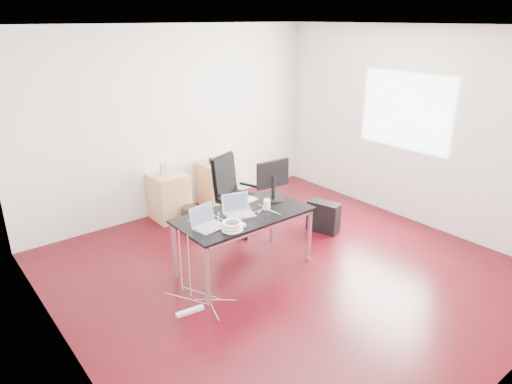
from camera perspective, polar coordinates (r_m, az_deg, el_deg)
room_shell at (r=5.11m, az=4.18°, el=4.16°), size 5.00×5.00×5.00m
desk at (r=5.36m, az=-1.52°, el=-3.26°), size 1.60×0.80×0.73m
office_chair at (r=6.40m, az=-2.89°, el=0.19°), size 0.61×0.63×1.08m
filing_cabinet_left at (r=6.99m, az=-10.78°, el=-0.56°), size 0.50×0.50×0.70m
filing_cabinet_right at (r=7.41m, az=-4.81°, el=1.00°), size 0.50×0.50×0.70m
pc_tower at (r=6.57m, az=8.43°, el=-3.08°), size 0.32×0.49×0.44m
wastebasket at (r=6.80m, az=-8.24°, el=-2.96°), size 0.29×0.29×0.28m
power_strip at (r=4.96m, az=-8.24°, el=-14.52°), size 0.31×0.10×0.04m
laptop_left at (r=5.01m, az=-6.12°, el=-3.80°), size 0.36×0.30×0.23m
laptop_right at (r=5.30m, az=-2.22°, el=-2.25°), size 0.38×0.33×0.23m
monitor at (r=5.65m, az=2.11°, el=1.72°), size 0.45×0.26×0.51m
keyboard at (r=5.62m, az=-1.77°, el=-1.34°), size 0.46×0.21×0.02m
cup_white at (r=5.44m, az=1.35°, el=-1.58°), size 0.11×0.11×0.12m
cup_brown at (r=5.54m, az=1.44°, el=-1.27°), size 0.08×0.08×0.10m
cable_coil at (r=4.91m, az=-3.01°, el=-4.31°), size 0.24×0.24×0.11m
power_adapter at (r=5.02m, az=-1.73°, el=-4.16°), size 0.08×0.08×0.03m
speaker at (r=6.81m, az=-11.47°, el=2.75°), size 0.10×0.09×0.18m
navy_garment at (r=7.25m, az=-4.42°, el=3.86°), size 0.33×0.28×0.09m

